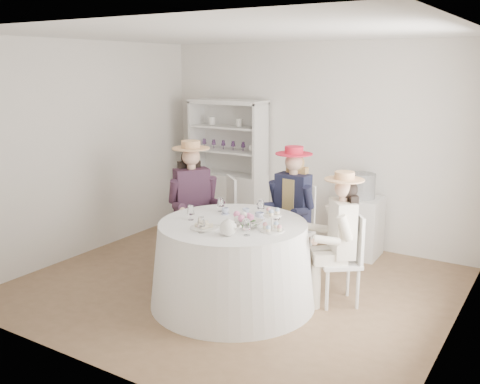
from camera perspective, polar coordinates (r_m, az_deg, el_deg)
The scene contains 23 objects.
ground at distance 6.05m, azimuth -0.51°, elevation -9.92°, with size 4.50×4.50×0.00m, color brown.
ceiling at distance 5.56m, azimuth -0.57°, elevation 16.56°, with size 4.50×4.50×0.00m, color white.
wall_back at distance 7.39m, azimuth 7.85°, elevation 5.15°, with size 4.50×4.50×0.00m, color white.
wall_front at distance 4.15m, azimuth -15.56°, elevation -1.64°, with size 4.50×4.50×0.00m, color white.
wall_left at distance 7.10m, azimuth -16.08°, elevation 4.42°, with size 4.50×4.50×0.00m, color white.
wall_right at distance 4.85m, azimuth 22.48°, elevation -0.02°, with size 4.50×4.50×0.00m, color white.
tea_table at distance 5.49m, azimuth -0.76°, elevation -7.58°, with size 1.69×1.69×0.86m.
hutch at distance 7.89m, azimuth -1.18°, elevation 0.84°, with size 1.26×0.76×1.91m.
side_table at distance 7.00m, azimuth 12.73°, elevation -3.65°, with size 0.49×0.49×0.76m, color silver.
hatbox at distance 6.86m, azimuth 12.96°, elevation 0.66°, with size 0.31×0.31×0.31m, color black.
guest_left at distance 6.29m, azimuth -5.08°, elevation -0.65°, with size 0.66×0.63×1.55m.
guest_mid at distance 6.19m, azimuth 5.55°, elevation -1.12°, with size 0.55×0.57×1.50m.
guest_right at distance 5.45m, azimuth 10.60°, elevation -4.09°, with size 0.59×0.57×1.38m.
spare_chair at distance 6.78m, azimuth 0.05°, elevation -2.33°, with size 0.60×0.60×1.03m.
teacup_a at distance 5.63m, azimuth -1.57°, elevation -2.10°, with size 0.08×0.08×0.06m, color white.
teacup_b at distance 5.57m, azimuth 0.64°, elevation -2.21°, with size 0.08×0.08×0.07m, color white.
teacup_c at distance 5.41m, azimuth 2.10°, elevation -2.68°, with size 0.10×0.10×0.08m, color white.
flower_bowl at distance 5.21m, azimuth 1.13°, elevation -3.41°, with size 0.23×0.23×0.06m, color white.
flower_arrangement at distance 5.16m, azimuth 0.49°, elevation -2.90°, with size 0.18×0.18×0.07m.
table_teapot at distance 4.94m, azimuth -1.24°, elevation -3.85°, with size 0.22×0.16×0.17m.
sandwich_plate at distance 5.17m, azimuth -3.84°, elevation -3.72°, with size 0.27×0.27×0.06m.
cupcake_stand at distance 5.07m, azimuth 3.45°, elevation -3.30°, with size 0.23×0.23×0.22m.
stemware_set at distance 5.33m, azimuth -0.78°, elevation -2.49°, with size 0.90×0.94×0.15m.
Camera 1 is at (2.99, -4.68, 2.39)m, focal length 40.00 mm.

